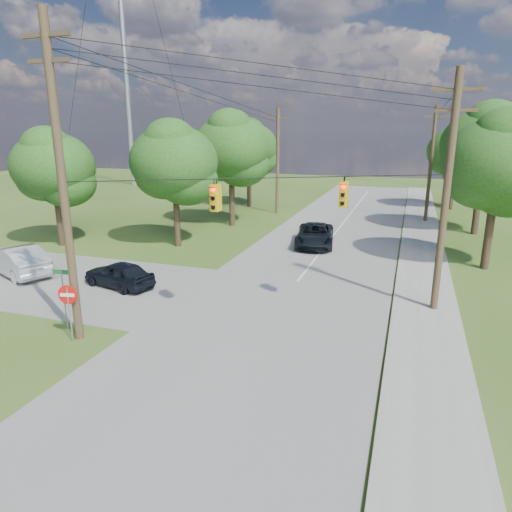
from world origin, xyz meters
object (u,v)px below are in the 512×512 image
(pole_sw, at_px, (62,181))
(pole_ne, at_px, (446,192))
(pole_north_w, at_px, (278,161))
(car_cross_silver, at_px, (18,260))
(car_main_north, at_px, (315,235))
(car_cross_dark, at_px, (119,274))
(do_not_enter_sign, at_px, (68,301))
(pole_north_e, at_px, (431,164))

(pole_sw, relative_size, pole_ne, 1.14)
(pole_north_w, distance_m, car_cross_silver, 25.75)
(car_cross_silver, bearing_deg, car_main_north, 153.06)
(pole_ne, bearing_deg, car_main_north, 126.97)
(car_cross_dark, height_order, do_not_enter_sign, do_not_enter_sign)
(pole_north_w, xyz_separation_m, do_not_enter_sign, (0.35, -29.94, -3.43))
(pole_north_e, distance_m, car_cross_dark, 28.87)
(car_cross_silver, bearing_deg, do_not_enter_sign, 78.86)
(pole_ne, bearing_deg, pole_sw, -150.62)
(pole_north_e, height_order, car_cross_silver, pole_north_e)
(do_not_enter_sign, bearing_deg, pole_ne, 17.68)
(pole_north_w, bearing_deg, do_not_enter_sign, -89.33)
(pole_ne, distance_m, car_cross_silver, 22.79)
(car_cross_silver, xyz_separation_m, car_main_north, (14.59, 12.15, -0.09))
(car_main_north, bearing_deg, car_cross_dark, -131.93)
(pole_ne, bearing_deg, pole_north_w, 122.29)
(pole_north_w, relative_size, car_cross_silver, 1.93)
(car_cross_silver, distance_m, do_not_enter_sign, 10.56)
(pole_north_e, bearing_deg, pole_sw, -114.52)
(pole_sw, distance_m, pole_north_w, 29.62)
(pole_north_w, xyz_separation_m, car_cross_silver, (-8.34, -23.99, -4.24))
(pole_ne, height_order, pole_north_w, pole_ne)
(pole_sw, xyz_separation_m, car_cross_silver, (-8.74, 5.61, -5.34))
(pole_ne, height_order, car_main_north, pole_ne)
(pole_sw, bearing_deg, car_main_north, 71.76)
(pole_north_w, distance_m, do_not_enter_sign, 30.14)
(car_main_north, relative_size, do_not_enter_sign, 2.37)
(pole_north_e, height_order, car_cross_dark, pole_north_e)
(pole_sw, bearing_deg, car_cross_silver, 147.29)
(car_cross_dark, relative_size, car_main_north, 0.74)
(pole_north_e, relative_size, car_main_north, 1.81)
(pole_north_e, xyz_separation_m, car_cross_dark, (-15.57, -23.91, -4.40))
(pole_ne, bearing_deg, car_cross_silver, -174.89)
(pole_north_e, height_order, do_not_enter_sign, pole_north_e)
(pole_sw, bearing_deg, do_not_enter_sign, -98.56)
(pole_ne, bearing_deg, pole_north_e, 90.00)
(pole_sw, height_order, pole_ne, pole_sw)
(pole_sw, distance_m, car_cross_dark, 8.17)
(pole_sw, relative_size, car_cross_silver, 2.31)
(car_cross_dark, bearing_deg, pole_north_w, -170.16)
(pole_ne, relative_size, car_main_north, 1.90)
(pole_sw, height_order, car_cross_dark, pole_sw)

